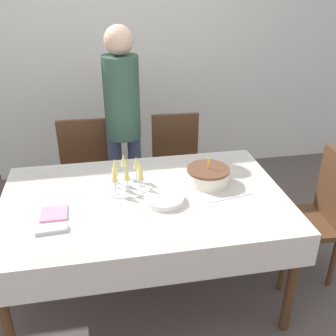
{
  "coord_description": "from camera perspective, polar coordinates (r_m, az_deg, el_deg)",
  "views": [
    {
      "loc": [
        -0.24,
        -2.08,
        2.02
      ],
      "look_at": [
        0.17,
        0.13,
        0.88
      ],
      "focal_mm": 42.0,
      "sensor_mm": 36.0,
      "label": 1
    }
  ],
  "objects": [
    {
      "name": "ground_plane",
      "position": [
        2.91,
        -3.04,
        -17.18
      ],
      "size": [
        12.0,
        12.0,
        0.0
      ],
      "primitive_type": "plane",
      "color": "#564C47"
    },
    {
      "name": "wall_back",
      "position": [
        4.07,
        -7.37,
        17.13
      ],
      "size": [
        8.0,
        0.05,
        2.7
      ],
      "color": "silver",
      "rests_on": "ground_plane"
    },
    {
      "name": "dining_table",
      "position": [
        2.5,
        -3.41,
        -6.18
      ],
      "size": [
        1.75,
        1.12,
        0.76
      ],
      "color": "silver",
      "rests_on": "ground_plane"
    },
    {
      "name": "dining_chair_far_left",
      "position": [
        3.33,
        -11.93,
        -0.76
      ],
      "size": [
        0.43,
        0.43,
        0.94
      ],
      "color": "#51331E",
      "rests_on": "ground_plane"
    },
    {
      "name": "dining_chair_far_right",
      "position": [
        3.38,
        1.3,
        0.34
      ],
      "size": [
        0.44,
        0.44,
        0.94
      ],
      "color": "#51331E",
      "rests_on": "ground_plane"
    },
    {
      "name": "dining_chair_right_end",
      "position": [
        2.94,
        20.62,
        -5.97
      ],
      "size": [
        0.45,
        0.45,
        0.94
      ],
      "color": "#51331E",
      "rests_on": "ground_plane"
    },
    {
      "name": "birthday_cake",
      "position": [
        2.59,
        5.82,
        -1.06
      ],
      "size": [
        0.28,
        0.28,
        0.18
      ],
      "color": "silver",
      "rests_on": "dining_table"
    },
    {
      "name": "champagne_tray",
      "position": [
        2.52,
        -6.01,
        -0.94
      ],
      "size": [
        0.32,
        0.32,
        0.18
      ],
      "color": "silver",
      "rests_on": "dining_table"
    },
    {
      "name": "plate_stack_main",
      "position": [
        2.38,
        -0.58,
        -4.55
      ],
      "size": [
        0.24,
        0.24,
        0.03
      ],
      "color": "silver",
      "rests_on": "dining_table"
    },
    {
      "name": "cake_knife",
      "position": [
        2.46,
        9.18,
        -4.24
      ],
      "size": [
        0.3,
        0.08,
        0.0
      ],
      "color": "silver",
      "rests_on": "dining_table"
    },
    {
      "name": "fork_pile",
      "position": [
        2.23,
        -16.57,
        -8.56
      ],
      "size": [
        0.17,
        0.07,
        0.02
      ],
      "color": "silver",
      "rests_on": "dining_table"
    },
    {
      "name": "napkin_pile",
      "position": [
        2.36,
        -16.22,
        -6.36
      ],
      "size": [
        0.15,
        0.15,
        0.01
      ],
      "color": "pink",
      "rests_on": "dining_table"
    },
    {
      "name": "person_standing",
      "position": [
        3.15,
        -6.61,
        8.0
      ],
      "size": [
        0.28,
        0.28,
        1.67
      ],
      "color": "#3F4C72",
      "rests_on": "ground_plane"
    }
  ]
}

